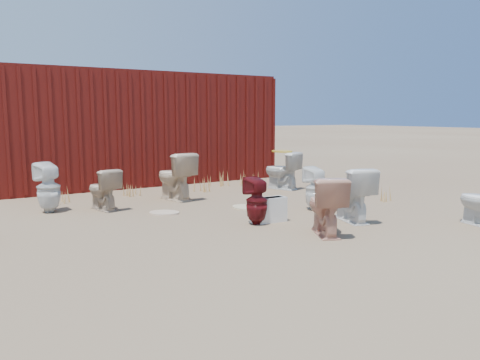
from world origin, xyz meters
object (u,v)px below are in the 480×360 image
shipping_container (135,128)px  toilet_front_c (352,194)px  toilet_back_beige_left (175,176)px  toilet_back_a (48,188)px  toilet_back_e (315,189)px  toilet_front_pink (325,205)px  toilet_back_beige_right (103,189)px  toilet_back_yellowlid (282,171)px  loose_tank (269,210)px  toilet_front_maroon (257,201)px

shipping_container → toilet_front_c: 5.84m
shipping_container → toilet_back_beige_left: shipping_container is taller
toilet_back_a → toilet_back_e: bearing=134.4°
shipping_container → toilet_front_pink: bearing=-86.4°
shipping_container → toilet_back_beige_right: (-1.59, -3.04, -0.87)m
toilet_back_beige_right → toilet_back_yellowlid: bearing=171.2°
toilet_back_a → toilet_back_beige_left: (2.10, 0.01, 0.03)m
toilet_front_pink → toilet_back_beige_right: (-1.97, 3.00, -0.04)m
toilet_back_beige_right → loose_tank: (1.76, -2.07, -0.16)m
toilet_back_beige_left → toilet_back_e: (1.52, -2.01, -0.08)m
toilet_back_beige_left → loose_tank: toilet_back_beige_left is taller
toilet_back_a → toilet_back_beige_right: (0.77, -0.24, -0.06)m
toilet_front_c → toilet_back_a: bearing=-22.2°
toilet_front_c → toilet_back_beige_right: size_ratio=1.17×
toilet_back_yellowlid → loose_tank: bearing=30.3°
toilet_back_a → toilet_back_yellowlid: (4.45, 0.02, -0.01)m
toilet_front_c → toilet_front_pink: bearing=41.4°
toilet_back_e → toilet_back_a: bearing=-28.8°
toilet_back_beige_left → toilet_back_yellowlid: 2.35m
shipping_container → toilet_back_yellowlid: size_ratio=7.91×
toilet_front_pink → toilet_front_maroon: 1.00m
shipping_container → toilet_back_beige_left: bearing=-95.2°
shipping_container → toilet_back_a: bearing=-130.1°
toilet_back_beige_right → toilet_back_yellowlid: toilet_back_yellowlid is taller
toilet_back_beige_left → toilet_back_e: size_ratio=1.22×
toilet_back_beige_left → toilet_back_e: toilet_back_beige_left is taller
shipping_container → loose_tank: shipping_container is taller
toilet_back_a → toilet_back_beige_left: bearing=163.5°
toilet_back_a → loose_tank: bearing=120.9°
toilet_front_c → toilet_back_a: (-3.56, 2.86, 0.00)m
toilet_back_beige_right → toilet_front_maroon: bearing=113.3°
shipping_container → toilet_front_maroon: bearing=-90.7°
toilet_back_beige_right → toilet_back_a: bearing=-29.8°
toilet_back_beige_right → toilet_back_beige_left: bearing=177.5°
shipping_container → toilet_back_beige_left: size_ratio=7.11×
loose_tank → toilet_front_pink: bearing=-74.0°
toilet_back_yellowlid → loose_tank: size_ratio=1.52×
toilet_back_a → toilet_back_e: (3.62, -2.00, -0.04)m
shipping_container → toilet_back_beige_right: shipping_container is taller
toilet_front_c → toilet_front_maroon: bearing=-5.8°
toilet_front_maroon → toilet_back_a: bearing=-49.2°
toilet_back_e → loose_tank: 1.15m
toilet_back_a → toilet_back_beige_right: 0.80m
toilet_front_maroon → toilet_back_beige_right: 2.60m
toilet_back_beige_left → toilet_back_beige_right: bearing=0.6°
toilet_back_beige_left → loose_tank: (0.42, -2.31, -0.25)m
toilet_front_pink → toilet_front_maroon: (-0.44, 0.90, -0.05)m
toilet_front_c → toilet_back_yellowlid: toilet_front_c is taller
toilet_front_c → toilet_back_yellowlid: 3.01m
toilet_back_beige_left → toilet_back_yellowlid: bearing=170.6°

